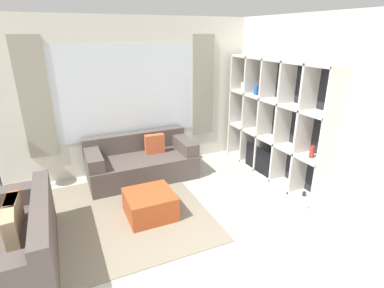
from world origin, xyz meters
name	(u,v)px	position (x,y,z in m)	size (l,w,h in m)	color
ground_plane	(205,279)	(0.00, 0.00, 0.00)	(16.00, 16.00, 0.00)	beige
wall_back	(128,97)	(0.00, 3.07, 1.36)	(5.87, 0.11, 2.70)	silver
wall_right	(294,103)	(2.37, 1.52, 1.35)	(0.07, 4.24, 2.70)	silver
area_rug	(111,216)	(-0.69, 1.56, 0.01)	(2.59, 2.35, 0.01)	gray
shelving_unit	(275,122)	(2.19, 1.73, 0.99)	(0.35, 2.36, 2.03)	#232328
couch_main	(142,162)	(0.05, 2.58, 0.29)	(1.83, 0.89, 0.75)	#564C47
couch_side	(15,243)	(-1.79, 1.03, 0.30)	(0.89, 1.67, 0.75)	#564C47
ottoman	(150,205)	(-0.18, 1.36, 0.18)	(0.65, 0.63, 0.36)	#B74C23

